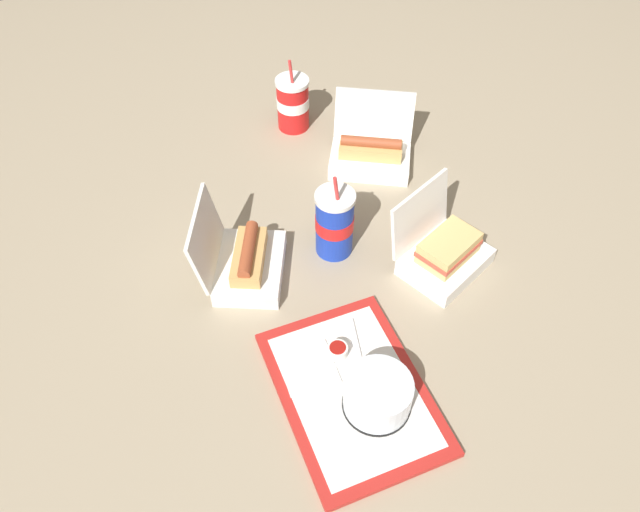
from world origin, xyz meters
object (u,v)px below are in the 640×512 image
object	(u,v)px
cake_container	(378,395)
plastic_fork	(355,342)
food_tray	(352,392)
clamshell_hotdog_corner	(245,261)
ketchup_cup	(338,351)
clamshell_sandwich_right	(443,252)
soda_cup_back	(336,224)
clamshell_hotdog_center	(370,152)
soda_cup_front	(293,103)

from	to	relation	value
cake_container	plastic_fork	world-z (taller)	cake_container
food_tray	clamshell_hotdog_corner	bearing A→B (deg)	-179.08
ketchup_cup	plastic_fork	world-z (taller)	ketchup_cup
clamshell_hotdog_corner	clamshell_sandwich_right	xyz separation A→B (m)	(0.23, 0.36, 0.00)
food_tray	clamshell_hotdog_corner	world-z (taller)	clamshell_hotdog_corner
food_tray	ketchup_cup	distance (m)	0.08
ketchup_cup	soda_cup_back	distance (m)	0.29
food_tray	clamshell_sandwich_right	world-z (taller)	clamshell_sandwich_right
food_tray	soda_cup_back	world-z (taller)	soda_cup_back
ketchup_cup	clamshell_hotdog_corner	bearing A→B (deg)	-174.03
food_tray	soda_cup_back	size ratio (longest dim) A/B	1.88
ketchup_cup	clamshell_hotdog_center	world-z (taller)	clamshell_hotdog_center
soda_cup_back	clamshell_sandwich_right	bearing A→B (deg)	42.37
clamshell_sandwich_right	soda_cup_back	bearing A→B (deg)	-137.63
soda_cup_front	soda_cup_back	xyz separation A→B (m)	(0.43, -0.18, 0.01)
soda_cup_front	ketchup_cup	bearing A→B (deg)	-28.16
food_tray	plastic_fork	world-z (taller)	plastic_fork
clamshell_hotdog_center	soda_cup_front	bearing A→B (deg)	-165.20
soda_cup_back	soda_cup_front	bearing A→B (deg)	156.82
soda_cup_front	soda_cup_back	distance (m)	0.46
clamshell_hotdog_corner	clamshell_sandwich_right	bearing A→B (deg)	56.73
clamshell_hotdog_corner	soda_cup_front	xyz separation A→B (m)	(-0.37, 0.38, 0.03)
food_tray	cake_container	distance (m)	0.07
plastic_fork	clamshell_hotdog_corner	xyz separation A→B (m)	(-0.29, -0.07, 0.03)
plastic_fork	clamshell_sandwich_right	xyz separation A→B (m)	(-0.05, 0.28, 0.03)
clamshell_hotdog_center	cake_container	bearing A→B (deg)	-38.35
cake_container	clamshell_hotdog_center	bearing A→B (deg)	141.65
ketchup_cup	clamshell_sandwich_right	xyz separation A→B (m)	(-0.05, 0.33, 0.02)
soda_cup_front	soda_cup_back	bearing A→B (deg)	-23.18
cake_container	clamshell_hotdog_corner	size ratio (longest dim) A/B	0.50
cake_container	soda_cup_back	bearing A→B (deg)	153.69
clamshell_sandwich_right	clamshell_hotdog_center	distance (m)	0.36
ketchup_cup	soda_cup_front	bearing A→B (deg)	151.84
food_tray	clamshell_hotdog_center	world-z (taller)	clamshell_hotdog_center
ketchup_cup	plastic_fork	distance (m)	0.04
clamshell_hotdog_corner	plastic_fork	bearing A→B (deg)	14.33
plastic_fork	clamshell_sandwich_right	distance (m)	0.29
plastic_fork	ketchup_cup	bearing A→B (deg)	-62.68
clamshell_hotdog_corner	soda_cup_front	world-z (taller)	soda_cup_front
ketchup_cup	clamshell_sandwich_right	bearing A→B (deg)	99.25
ketchup_cup	clamshell_hotdog_center	size ratio (longest dim) A/B	0.15
soda_cup_front	soda_cup_back	size ratio (longest dim) A/B	0.91
clamshell_hotdog_center	ketchup_cup	bearing A→B (deg)	-45.53
soda_cup_front	clamshell_sandwich_right	bearing A→B (deg)	-2.23
ketchup_cup	clamshell_hotdog_center	distance (m)	0.58
clamshell_hotdog_corner	clamshell_sandwich_right	size ratio (longest dim) A/B	1.24
plastic_fork	food_tray	bearing A→B (deg)	-13.46
ketchup_cup	soda_cup_front	size ratio (longest dim) A/B	0.20
food_tray	plastic_fork	size ratio (longest dim) A/B	3.84
food_tray	soda_cup_front	size ratio (longest dim) A/B	2.07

